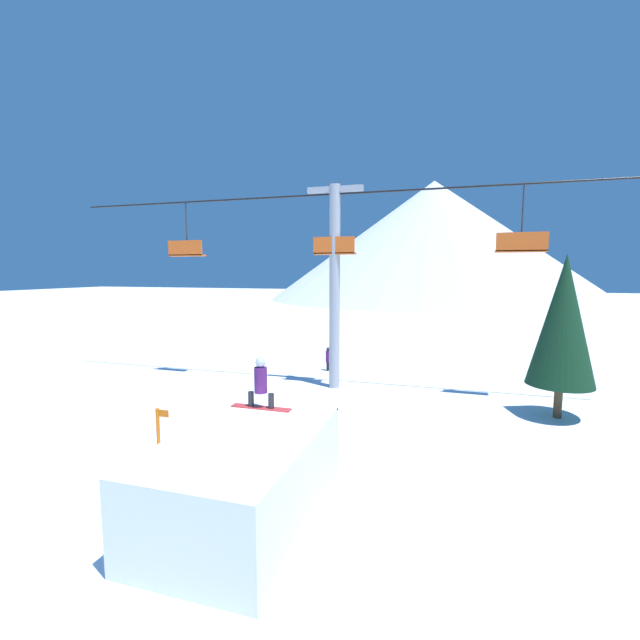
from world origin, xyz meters
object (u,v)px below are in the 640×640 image
at_px(trail_marker, 159,430).
at_px(pine_tree_near, 563,321).
at_px(snowboarder, 261,383).
at_px(snow_ramp, 245,477).
at_px(distant_skier, 328,358).

bearing_deg(trail_marker, pine_tree_near, 30.59).
height_order(snowboarder, trail_marker, snowboarder).
bearing_deg(trail_marker, snowboarder, -5.83).
bearing_deg(snow_ramp, trail_marker, 150.99).
height_order(pine_tree_near, distant_skier, pine_tree_near).
relative_size(snowboarder, pine_tree_near, 0.27).
xyz_separation_m(snow_ramp, distant_skier, (-1.98, 13.26, -0.22)).
distance_m(snow_ramp, trail_marker, 4.21).
height_order(snow_ramp, distant_skier, snow_ramp).
distance_m(snow_ramp, distant_skier, 13.41).
bearing_deg(snow_ramp, snowboarder, 103.15).
bearing_deg(trail_marker, snow_ramp, -29.01).
bearing_deg(distant_skier, snowboarder, -82.19).
height_order(trail_marker, distant_skier, trail_marker).
xyz_separation_m(snowboarder, trail_marker, (-3.28, 0.33, -1.67)).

